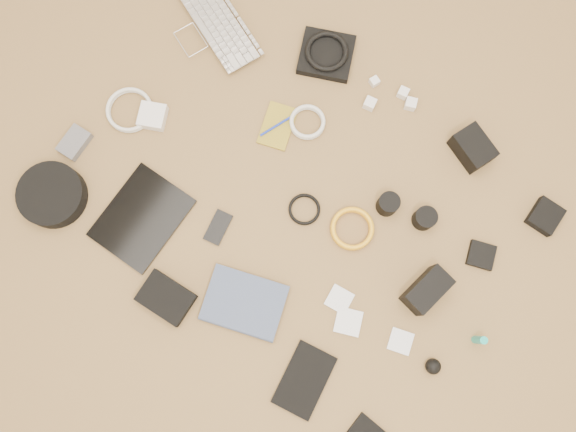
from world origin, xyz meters
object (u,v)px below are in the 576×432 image
Objects in this scene: dslr_camera at (473,148)px; tablet at (142,218)px; laptop at (207,32)px; headphone_case at (52,195)px; paperback at (235,331)px; phone at (218,227)px.

dslr_camera is 1.02m from tablet.
headphone_case is (-0.07, -0.70, 0.01)m from laptop.
laptop is 0.63m from tablet.
dslr_camera is at bearing 40.53° from headphone_case.
paperback is (0.68, -0.02, -0.02)m from headphone_case.
headphone_case is 0.87× the size of paperback.
dslr_camera is 0.90m from paperback.
phone is at bearing -105.55° from dslr_camera.
headphone_case is at bearing -159.16° from tablet.
laptop reaches higher than paperback.
phone is at bearing 27.47° from tablet.
dslr_camera is 0.45× the size of tablet.
headphone_case is at bearing -71.74° from laptop.
dslr_camera is at bearing 32.37° from laptop.
dslr_camera reaches higher than paperback.
headphone_case is 0.68m from paperback.
tablet is (0.19, -0.60, -0.01)m from laptop.
headphone_case is at bearing 71.49° from paperback.
paperback is at bearing -25.49° from laptop.
phone is 0.51m from headphone_case.
tablet is 1.20× the size of paperback.
laptop is 2.67× the size of dslr_camera.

